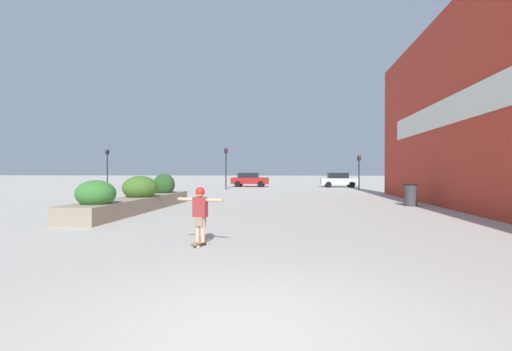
% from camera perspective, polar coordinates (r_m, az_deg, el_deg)
% --- Properties ---
extents(ground_plane, '(300.00, 300.00, 0.00)m').
position_cam_1_polar(ground_plane, '(3.80, -1.68, -24.72)').
color(ground_plane, '#ADA89E').
extents(planter_box, '(1.48, 8.92, 1.54)m').
position_cam_1_polar(planter_box, '(15.20, -19.08, -3.49)').
color(planter_box, gray).
rests_on(planter_box, ground_plane).
extents(skateboard, '(0.31, 0.60, 0.09)m').
position_cam_1_polar(skateboard, '(7.72, -9.28, -11.04)').
color(skateboard, olive).
rests_on(skateboard, ground_plane).
extents(skateboarder, '(1.10, 0.36, 1.20)m').
position_cam_1_polar(skateboarder, '(7.61, -9.29, -5.48)').
color(skateboarder, tan).
rests_on(skateboarder, skateboard).
extents(trash_bin, '(0.61, 0.61, 1.05)m').
position_cam_1_polar(trash_bin, '(17.90, 24.37, -2.98)').
color(trash_bin, '#38383D').
rests_on(trash_bin, ground_plane).
extents(car_leftmost, '(3.85, 1.95, 1.54)m').
position_cam_1_polar(car_leftmost, '(37.41, 13.62, -0.70)').
color(car_leftmost, '#BCBCC1').
rests_on(car_leftmost, ground_plane).
extents(car_center_left, '(4.01, 1.95, 1.54)m').
position_cam_1_polar(car_center_left, '(37.50, -1.06, -0.65)').
color(car_center_left, maroon).
rests_on(car_center_left, ground_plane).
extents(car_center_right, '(4.77, 1.92, 1.57)m').
position_cam_1_polar(car_center_right, '(38.29, 31.18, -0.69)').
color(car_center_right, slate).
rests_on(car_center_right, ground_plane).
extents(traffic_light_left, '(0.28, 0.30, 3.83)m').
position_cam_1_polar(traffic_light_left, '(31.78, -5.04, 2.31)').
color(traffic_light_left, black).
rests_on(traffic_light_left, ground_plane).
extents(traffic_light_right, '(0.28, 0.30, 3.11)m').
position_cam_1_polar(traffic_light_right, '(32.06, 16.79, 1.50)').
color(traffic_light_right, black).
rests_on(traffic_light_right, ground_plane).
extents(traffic_light_far_left, '(0.28, 0.30, 3.74)m').
position_cam_1_polar(traffic_light_far_left, '(35.39, -23.55, 2.01)').
color(traffic_light_far_left, black).
rests_on(traffic_light_far_left, ground_plane).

